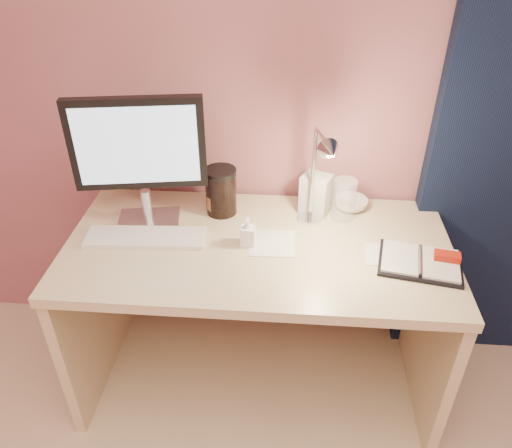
# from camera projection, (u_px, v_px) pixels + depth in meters

# --- Properties ---
(desk) EXTENTS (1.40, 0.70, 0.73)m
(desk) POSITION_uv_depth(u_px,v_px,m) (259.00, 278.00, 2.00)
(desk) COLOR #CBBC8F
(desk) RESTS_ON ground
(monitor) EXTENTS (0.47, 0.20, 0.50)m
(monitor) POSITION_uv_depth(u_px,v_px,m) (139.00, 152.00, 1.76)
(monitor) COLOR silver
(monitor) RESTS_ON desk
(keyboard) EXTENTS (0.44, 0.15, 0.02)m
(keyboard) POSITION_uv_depth(u_px,v_px,m) (146.00, 237.00, 1.83)
(keyboard) COLOR white
(keyboard) RESTS_ON desk
(planner) EXTENTS (0.31, 0.25, 0.04)m
(planner) POSITION_uv_depth(u_px,v_px,m) (422.00, 261.00, 1.71)
(planner) COLOR black
(planner) RESTS_ON desk
(paper_a) EXTENTS (0.17, 0.17, 0.00)m
(paper_a) POSITION_uv_depth(u_px,v_px,m) (272.00, 243.00, 1.81)
(paper_a) COLOR silver
(paper_a) RESTS_ON desk
(paper_b) EXTENTS (0.14, 0.14, 0.00)m
(paper_b) POSITION_uv_depth(u_px,v_px,m) (384.00, 255.00, 1.75)
(paper_b) COLOR silver
(paper_b) RESTS_ON desk
(coffee_cup) EXTENTS (0.09, 0.09, 0.15)m
(coffee_cup) POSITION_uv_depth(u_px,v_px,m) (218.00, 198.00, 1.94)
(coffee_cup) COLOR white
(coffee_cup) RESTS_ON desk
(clear_cup) EXTENTS (0.09, 0.09, 0.16)m
(clear_cup) POSITION_uv_depth(u_px,v_px,m) (344.00, 200.00, 1.91)
(clear_cup) COLOR white
(clear_cup) RESTS_ON desk
(bowl) EXTENTS (0.18, 0.18, 0.04)m
(bowl) POSITION_uv_depth(u_px,v_px,m) (351.00, 204.00, 2.00)
(bowl) COLOR silver
(bowl) RESTS_ON desk
(lotion_bottle) EXTENTS (0.05, 0.05, 0.11)m
(lotion_bottle) POSITION_uv_depth(u_px,v_px,m) (248.00, 232.00, 1.78)
(lotion_bottle) COLOR white
(lotion_bottle) RESTS_ON desk
(dark_jar) EXTENTS (0.12, 0.12, 0.17)m
(dark_jar) POSITION_uv_depth(u_px,v_px,m) (221.00, 193.00, 1.94)
(dark_jar) COLOR black
(dark_jar) RESTS_ON desk
(product_box) EXTENTS (0.13, 0.12, 0.16)m
(product_box) POSITION_uv_depth(u_px,v_px,m) (316.00, 194.00, 1.94)
(product_box) COLOR silver
(product_box) RESTS_ON desk
(desk_lamp) EXTENTS (0.13, 0.25, 0.41)m
(desk_lamp) POSITION_uv_depth(u_px,v_px,m) (307.00, 174.00, 1.72)
(desk_lamp) COLOR silver
(desk_lamp) RESTS_ON desk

